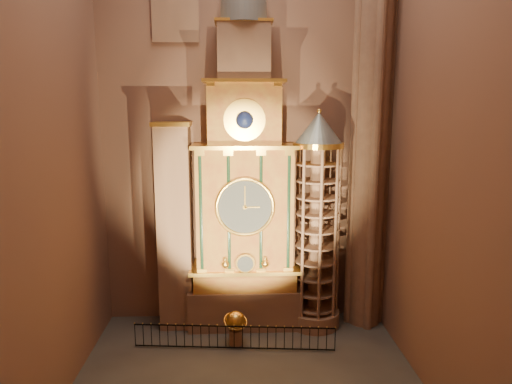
{
  "coord_description": "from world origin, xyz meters",
  "views": [
    {
      "loc": [
        -0.39,
        -16.74,
        10.81
      ],
      "look_at": [
        0.47,
        3.0,
        7.19
      ],
      "focal_mm": 32.0,
      "sensor_mm": 36.0,
      "label": 1
    }
  ],
  "objects_px": {
    "portrait_tower": "(175,226)",
    "stair_turret": "(316,224)",
    "astronomical_clock": "(245,195)",
    "iron_railing": "(234,337)",
    "celestial_globe": "(236,325)"
  },
  "relations": [
    {
      "from": "portrait_tower",
      "to": "stair_turret",
      "type": "distance_m",
      "value": 6.91
    },
    {
      "from": "portrait_tower",
      "to": "astronomical_clock",
      "type": "bearing_deg",
      "value": -0.29
    },
    {
      "from": "astronomical_clock",
      "to": "iron_railing",
      "type": "height_order",
      "value": "astronomical_clock"
    },
    {
      "from": "stair_turret",
      "to": "iron_railing",
      "type": "xyz_separation_m",
      "value": [
        -4.05,
        -2.3,
        -4.67
      ]
    },
    {
      "from": "portrait_tower",
      "to": "stair_turret",
      "type": "bearing_deg",
      "value": -2.33
    },
    {
      "from": "iron_railing",
      "to": "astronomical_clock",
      "type": "bearing_deg",
      "value": 77.94
    },
    {
      "from": "astronomical_clock",
      "to": "stair_turret",
      "type": "xyz_separation_m",
      "value": [
        3.5,
        -0.26,
        -1.41
      ]
    },
    {
      "from": "celestial_globe",
      "to": "astronomical_clock",
      "type": "bearing_deg",
      "value": 76.9
    },
    {
      "from": "astronomical_clock",
      "to": "celestial_globe",
      "type": "bearing_deg",
      "value": -103.1
    },
    {
      "from": "stair_turret",
      "to": "celestial_globe",
      "type": "relative_size",
      "value": 6.7
    },
    {
      "from": "portrait_tower",
      "to": "stair_turret",
      "type": "relative_size",
      "value": 0.94
    },
    {
      "from": "portrait_tower",
      "to": "celestial_globe",
      "type": "relative_size",
      "value": 6.33
    },
    {
      "from": "astronomical_clock",
      "to": "iron_railing",
      "type": "bearing_deg",
      "value": -102.06
    },
    {
      "from": "celestial_globe",
      "to": "iron_railing",
      "type": "distance_m",
      "value": 0.62
    },
    {
      "from": "stair_turret",
      "to": "celestial_globe",
      "type": "bearing_deg",
      "value": -155.58
    }
  ]
}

